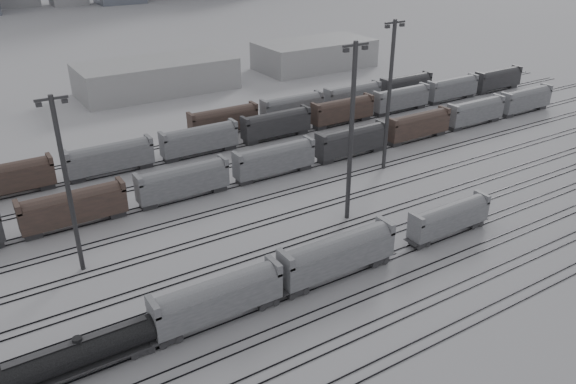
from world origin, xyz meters
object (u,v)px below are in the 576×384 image
tank_car_b (80,354)px  hopper_car_b (338,253)px  hopper_car_c (449,217)px  hopper_car_a (217,297)px  light_mast_c (351,130)px

tank_car_b → hopper_car_b: bearing=0.0°
hopper_car_b → hopper_car_c: (19.56, 0.00, -0.53)m
hopper_car_a → light_mast_c: 31.42m
light_mast_c → tank_car_b: bearing=-164.3°
hopper_car_c → light_mast_c: light_mast_c is taller
tank_car_b → hopper_car_a: (14.87, 0.00, 0.93)m
hopper_car_c → tank_car_b: bearing=180.0°
hopper_car_b → hopper_car_a: bearing=180.0°
hopper_car_b → light_mast_c: light_mast_c is taller
hopper_car_a → hopper_car_c: hopper_car_a is taller
hopper_car_b → hopper_car_c: size_ratio=1.18×
hopper_car_a → light_mast_c: (27.11, 11.81, 10.63)m
hopper_car_c → light_mast_c: (-8.85, 11.81, 10.97)m
tank_car_b → hopper_car_c: size_ratio=1.24×
tank_car_b → hopper_car_c: (50.83, 0.00, 0.59)m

